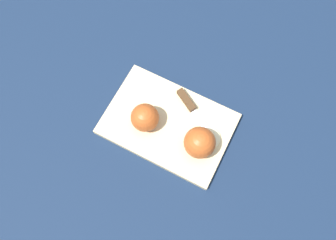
{
  "coord_description": "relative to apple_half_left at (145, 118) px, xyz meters",
  "views": [
    {
      "loc": [
        0.15,
        -0.23,
        0.8
      ],
      "look_at": [
        0.0,
        0.0,
        0.04
      ],
      "focal_mm": 35.0,
      "sensor_mm": 36.0,
      "label": 1
    }
  ],
  "objects": [
    {
      "name": "apple_slice",
      "position": [
        0.16,
        0.05,
        -0.03
      ],
      "size": [
        0.05,
        0.05,
        0.01
      ],
      "color": "beige",
      "rests_on": "cutting_board"
    },
    {
      "name": "ground_plane",
      "position": [
        0.05,
        0.03,
        -0.05
      ],
      "size": [
        4.0,
        4.0,
        0.0
      ],
      "primitive_type": "plane",
      "color": "#14233D"
    },
    {
      "name": "apple_half_right",
      "position": [
        0.14,
        0.02,
        0.0
      ],
      "size": [
        0.08,
        0.08,
        0.08
      ],
      "rotation": [
        0.0,
        0.0,
        0.65
      ],
      "color": "#AD4C1E",
      "rests_on": "cutting_board"
    },
    {
      "name": "apple_half_left",
      "position": [
        0.0,
        0.0,
        0.0
      ],
      "size": [
        0.07,
        0.07,
        0.07
      ],
      "rotation": [
        0.0,
        0.0,
        1.33
      ],
      "color": "#AD4C1E",
      "rests_on": "cutting_board"
    },
    {
      "name": "cutting_board",
      "position": [
        0.05,
        0.03,
        -0.04
      ],
      "size": [
        0.34,
        0.25,
        0.02
      ],
      "color": "#D1B789",
      "rests_on": "ground_plane"
    },
    {
      "name": "knife",
      "position": [
        0.06,
        0.1,
        -0.03
      ],
      "size": [
        0.14,
        0.07,
        0.02
      ],
      "rotation": [
        0.0,
        0.0,
        -0.4
      ],
      "color": "silver",
      "rests_on": "cutting_board"
    }
  ]
}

